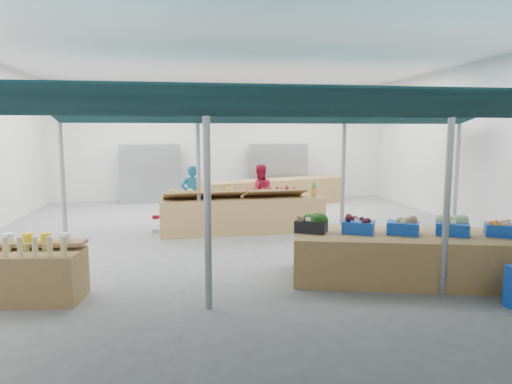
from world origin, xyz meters
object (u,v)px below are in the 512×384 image
(vendor_left, at_px, (192,195))
(vendor_right, at_px, (260,194))
(veg_counter, at_px, (416,257))
(fruit_counter, at_px, (243,215))
(bottle_shelf, at_px, (25,273))

(vendor_left, height_order, vendor_right, same)
(veg_counter, relative_size, fruit_counter, 1.01)
(bottle_shelf, height_order, vendor_right, vendor_right)
(veg_counter, bearing_deg, bottle_shelf, -165.82)
(fruit_counter, bearing_deg, vendor_left, 134.99)
(veg_counter, distance_m, vendor_right, 5.49)
(veg_counter, bearing_deg, vendor_right, 123.13)
(vendor_left, bearing_deg, bottle_shelf, 61.97)
(fruit_counter, height_order, vendor_right, vendor_right)
(bottle_shelf, height_order, veg_counter, bottle_shelf)
(fruit_counter, height_order, vendor_left, vendor_left)
(bottle_shelf, xyz_separation_m, vendor_right, (4.27, 5.17, 0.39))
(vendor_right, bearing_deg, vendor_left, -2.50)
(vendor_left, distance_m, vendor_right, 1.80)
(veg_counter, xyz_separation_m, vendor_left, (-3.56, 5.19, 0.40))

